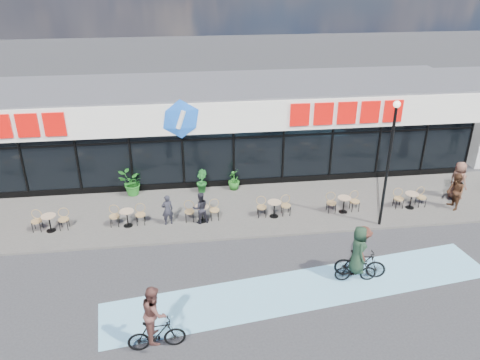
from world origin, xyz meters
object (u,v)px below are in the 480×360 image
(potted_plant_left, at_px, (131,184))
(patron_left, at_px, (167,210))
(pedestrian_b, at_px, (458,180))
(patron_right, at_px, (200,208))
(cyclist_b, at_px, (361,256))
(potted_plant_right, at_px, (201,181))
(lamp_post, at_px, (389,155))
(potted_plant_mid, at_px, (234,180))
(cyclist_a, at_px, (357,258))
(pedestrian_a, at_px, (455,192))

(potted_plant_left, height_order, patron_left, patron_left)
(patron_left, xyz_separation_m, pedestrian_b, (13.68, 0.71, 0.24))
(patron_right, xyz_separation_m, cyclist_b, (5.53, -4.48, 0.09))
(potted_plant_right, xyz_separation_m, cyclist_b, (5.34, -7.51, 0.25))
(lamp_post, xyz_separation_m, cyclist_b, (-2.16, -3.33, -2.43))
(potted_plant_mid, xyz_separation_m, patron_right, (-1.82, -3.09, 0.20))
(patron_right, xyz_separation_m, pedestrian_b, (12.27, 0.75, 0.22))
(potted_plant_left, bearing_deg, patron_left, -59.62)
(patron_left, height_order, cyclist_b, cyclist_b)
(potted_plant_right, bearing_deg, cyclist_a, -56.54)
(potted_plant_left, distance_m, pedestrian_a, 15.12)
(potted_plant_left, bearing_deg, pedestrian_b, -8.52)
(lamp_post, height_order, pedestrian_b, lamp_post)
(patron_right, distance_m, pedestrian_b, 12.30)
(potted_plant_mid, height_order, pedestrian_a, pedestrian_a)
(pedestrian_a, bearing_deg, lamp_post, -72.98)
(potted_plant_right, height_order, pedestrian_a, pedestrian_a)
(cyclist_b, bearing_deg, pedestrian_a, 35.08)
(cyclist_a, xyz_separation_m, cyclist_b, (0.23, 0.21, -0.08))
(potted_plant_mid, height_order, cyclist_b, cyclist_b)
(cyclist_a, bearing_deg, potted_plant_right, 123.46)
(lamp_post, distance_m, potted_plant_mid, 7.74)
(pedestrian_a, xyz_separation_m, cyclist_b, (-6.04, -4.24, -0.06))
(potted_plant_left, distance_m, cyclist_a, 11.49)
(lamp_post, distance_m, patron_right, 8.18)
(cyclist_a, bearing_deg, pedestrian_a, 35.37)
(potted_plant_right, xyz_separation_m, patron_right, (-0.19, -3.03, 0.16))
(pedestrian_b, relative_size, cyclist_a, 0.84)
(potted_plant_mid, bearing_deg, potted_plant_right, -177.91)
(potted_plant_left, relative_size, patron_left, 0.88)
(potted_plant_mid, bearing_deg, pedestrian_a, -18.81)
(pedestrian_b, bearing_deg, potted_plant_mid, 59.66)
(potted_plant_mid, bearing_deg, cyclist_b, -63.85)
(patron_left, bearing_deg, pedestrian_b, 166.67)
(potted_plant_left, height_order, potted_plant_right, potted_plant_left)
(potted_plant_mid, relative_size, cyclist_b, 0.50)
(pedestrian_a, bearing_deg, patron_left, -87.41)
(potted_plant_left, height_order, pedestrian_b, pedestrian_b)
(patron_right, relative_size, cyclist_b, 0.69)
(lamp_post, xyz_separation_m, cyclist_a, (-2.40, -3.54, -2.36))
(pedestrian_b, distance_m, cyclist_a, 8.85)
(potted_plant_right, bearing_deg, pedestrian_a, -16.01)
(potted_plant_right, distance_m, patron_right, 3.04)
(cyclist_a, bearing_deg, potted_plant_left, 137.56)
(potted_plant_left, relative_size, potted_plant_mid, 1.18)
(patron_left, bearing_deg, patron_right, 162.00)
(potted_plant_left, relative_size, cyclist_a, 0.56)
(potted_plant_mid, height_order, potted_plant_right, potted_plant_right)
(lamp_post, height_order, potted_plant_mid, lamp_post)
(lamp_post, relative_size, pedestrian_b, 2.93)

